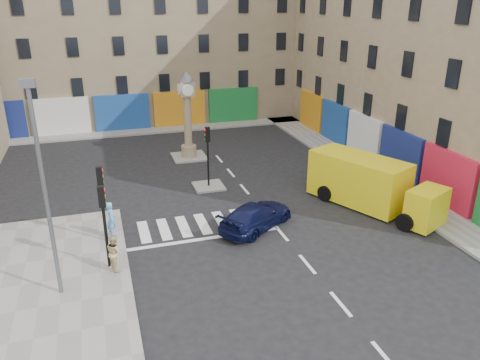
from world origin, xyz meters
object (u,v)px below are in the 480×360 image
clock_pillar (187,110)px  navy_sedan (256,216)px  lamp_post (43,182)px  yellow_van (370,184)px  traffic_light_island (208,147)px  pedestrian_tan (115,252)px  pedestrian_blue (111,220)px  traffic_light_left_near (104,214)px  traffic_light_left_far (102,192)px

clock_pillar → navy_sedan: size_ratio=1.35×
lamp_post → navy_sedan: 10.59m
lamp_post → yellow_van: bearing=13.2°
traffic_light_island → pedestrian_tan: size_ratio=2.33×
traffic_light_island → pedestrian_blue: size_ratio=2.04×
traffic_light_island → yellow_van: (7.81, -5.44, -1.23)m
traffic_light_island → clock_pillar: size_ratio=0.61×
clock_pillar → pedestrian_blue: 12.87m
traffic_light_left_near → pedestrian_tan: traffic_light_left_near is taller
traffic_light_island → yellow_van: 9.60m
traffic_light_left_near → yellow_van: bearing=9.5°
traffic_light_left_far → traffic_light_island: 8.30m
traffic_light_left_far → clock_pillar: clock_pillar is taller
pedestrian_blue → yellow_van: bearing=-90.4°
traffic_light_left_far → pedestrian_blue: size_ratio=2.04×
traffic_light_left_far → pedestrian_tan: (0.28, -2.72, -1.68)m
traffic_light_left_far → navy_sedan: size_ratio=0.82×
traffic_light_left_far → pedestrian_blue: 1.62m
clock_pillar → pedestrian_tan: clock_pillar is taller
traffic_light_left_near → traffic_light_left_far: 2.40m
traffic_light_left_near → traffic_light_island: 10.03m
yellow_van → navy_sedan: bearing=160.0°
yellow_van → pedestrian_tan: (-13.83, -2.68, -0.41)m
traffic_light_left_near → yellow_van: size_ratio=0.48×
traffic_light_left_near → traffic_light_island: size_ratio=1.00×
clock_pillar → pedestrian_blue: (-6.00, -11.10, -2.49)m
lamp_post → traffic_light_island: bearing=48.3°
lamp_post → navy_sedan: size_ratio=1.84×
navy_sedan → pedestrian_blue: pedestrian_blue is taller
traffic_light_left_far → traffic_light_island: traffic_light_left_far is taller
clock_pillar → navy_sedan: 12.38m
pedestrian_blue → navy_sedan: bearing=-96.2°
navy_sedan → yellow_van: size_ratio=0.58×
traffic_light_left_far → yellow_van: 14.17m
clock_pillar → navy_sedan: clock_pillar is taller
clock_pillar → traffic_light_left_far: bearing=-118.9°
traffic_light_island → pedestrian_tan: (-6.02, -8.12, -1.65)m
clock_pillar → pedestrian_tan: (-6.02, -14.12, -2.61)m
lamp_post → pedestrian_tan: 4.55m
pedestrian_tan → traffic_light_left_near: bearing=23.9°
traffic_light_left_near → traffic_light_left_far: bearing=90.0°
pedestrian_tan → traffic_light_island: bearing=-54.1°
traffic_light_left_near → navy_sedan: traffic_light_left_near is taller
lamp_post → traffic_light_left_far: bearing=63.4°
traffic_light_left_far → pedestrian_blue: traffic_light_left_far is taller
yellow_van → pedestrian_tan: bearing=166.3°
traffic_light_island → pedestrian_tan: 10.24m
pedestrian_blue → traffic_light_left_near: bearing=174.6°
yellow_van → pedestrian_tan: 14.09m
traffic_light_left_near → yellow_van: (14.11, 2.36, -1.26)m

